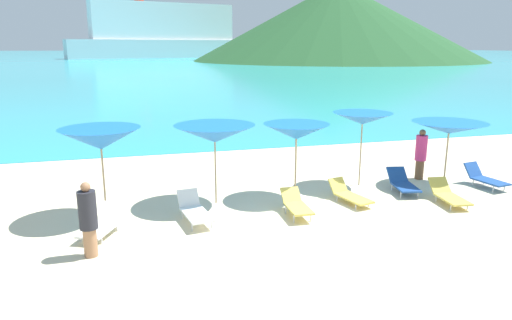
{
  "coord_description": "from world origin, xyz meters",
  "views": [
    {
      "loc": [
        -4.59,
        -9.39,
        4.34
      ],
      "look_at": [
        -1.24,
        2.91,
        1.2
      ],
      "focal_mm": 32.69,
      "sensor_mm": 36.0,
      "label": 1
    }
  ],
  "objects_px": {
    "umbrella_0": "(100,139)",
    "lounge_chair_4": "(485,178)",
    "umbrella_1": "(215,134)",
    "lounge_chair_3": "(349,194)",
    "lounge_chair_5": "(103,224)",
    "lounge_chair_2": "(194,210)",
    "lounge_chair_6": "(448,195)",
    "beachgoer_1": "(88,218)",
    "lounge_chair_0": "(296,204)",
    "beachgoer_0": "(421,153)",
    "umbrella_3": "(363,119)",
    "lounge_chair_1": "(403,183)",
    "cruise_ship": "(164,34)",
    "umbrella_4": "(449,128)",
    "umbrella_2": "(296,132)"
  },
  "relations": [
    {
      "from": "umbrella_4",
      "to": "beachgoer_1",
      "type": "distance_m",
      "value": 10.87
    },
    {
      "from": "umbrella_1",
      "to": "lounge_chair_4",
      "type": "distance_m",
      "value": 8.64
    },
    {
      "from": "lounge_chair_3",
      "to": "lounge_chair_5",
      "type": "xyz_separation_m",
      "value": [
        -6.65,
        -0.56,
        0.02
      ]
    },
    {
      "from": "umbrella_0",
      "to": "lounge_chair_0",
      "type": "bearing_deg",
      "value": -14.22
    },
    {
      "from": "lounge_chair_3",
      "to": "umbrella_3",
      "type": "bearing_deg",
      "value": 40.89
    },
    {
      "from": "umbrella_1",
      "to": "umbrella_3",
      "type": "relative_size",
      "value": 1.05
    },
    {
      "from": "lounge_chair_0",
      "to": "beachgoer_1",
      "type": "xyz_separation_m",
      "value": [
        -5.02,
        -1.15,
        0.54
      ]
    },
    {
      "from": "umbrella_1",
      "to": "lounge_chair_3",
      "type": "bearing_deg",
      "value": -14.59
    },
    {
      "from": "lounge_chair_3",
      "to": "beachgoer_1",
      "type": "relative_size",
      "value": 0.95
    },
    {
      "from": "umbrella_3",
      "to": "beachgoer_1",
      "type": "distance_m",
      "value": 8.64
    },
    {
      "from": "lounge_chair_0",
      "to": "lounge_chair_3",
      "type": "distance_m",
      "value": 1.91
    },
    {
      "from": "umbrella_3",
      "to": "lounge_chair_2",
      "type": "xyz_separation_m",
      "value": [
        -5.52,
        -1.79,
        -1.84
      ]
    },
    {
      "from": "umbrella_0",
      "to": "beachgoer_0",
      "type": "distance_m",
      "value": 10.08
    },
    {
      "from": "umbrella_2",
      "to": "lounge_chair_4",
      "type": "height_order",
      "value": "umbrella_2"
    },
    {
      "from": "lounge_chair_4",
      "to": "cruise_ship",
      "type": "distance_m",
      "value": 163.9
    },
    {
      "from": "umbrella_3",
      "to": "lounge_chair_5",
      "type": "xyz_separation_m",
      "value": [
        -7.72,
        -2.03,
        -1.89
      ]
    },
    {
      "from": "umbrella_1",
      "to": "lounge_chair_6",
      "type": "xyz_separation_m",
      "value": [
        6.32,
        -1.76,
        -1.74
      ]
    },
    {
      "from": "umbrella_3",
      "to": "umbrella_4",
      "type": "height_order",
      "value": "umbrella_3"
    },
    {
      "from": "lounge_chair_0",
      "to": "lounge_chair_3",
      "type": "relative_size",
      "value": 0.9
    },
    {
      "from": "umbrella_3",
      "to": "lounge_chair_2",
      "type": "height_order",
      "value": "umbrella_3"
    },
    {
      "from": "umbrella_1",
      "to": "beachgoer_1",
      "type": "relative_size",
      "value": 1.51
    },
    {
      "from": "lounge_chair_0",
      "to": "umbrella_0",
      "type": "bearing_deg",
      "value": 167.34
    },
    {
      "from": "beachgoer_0",
      "to": "cruise_ship",
      "type": "distance_m",
      "value": 162.57
    },
    {
      "from": "umbrella_0",
      "to": "umbrella_1",
      "type": "relative_size",
      "value": 0.95
    },
    {
      "from": "umbrella_1",
      "to": "lounge_chair_1",
      "type": "distance_m",
      "value": 5.93
    },
    {
      "from": "cruise_ship",
      "to": "umbrella_2",
      "type": "bearing_deg",
      "value": -106.42
    },
    {
      "from": "umbrella_3",
      "to": "lounge_chair_4",
      "type": "relative_size",
      "value": 1.6
    },
    {
      "from": "umbrella_3",
      "to": "beachgoer_1",
      "type": "height_order",
      "value": "umbrella_3"
    },
    {
      "from": "umbrella_1",
      "to": "beachgoer_1",
      "type": "distance_m",
      "value": 4.33
    },
    {
      "from": "lounge_chair_0",
      "to": "lounge_chair_1",
      "type": "distance_m",
      "value": 3.97
    },
    {
      "from": "beachgoer_1",
      "to": "umbrella_1",
      "type": "bearing_deg",
      "value": 3.06
    },
    {
      "from": "lounge_chair_6",
      "to": "umbrella_2",
      "type": "bearing_deg",
      "value": 164.12
    },
    {
      "from": "lounge_chair_0",
      "to": "beachgoer_0",
      "type": "xyz_separation_m",
      "value": [
        5.16,
        2.19,
        0.57
      ]
    },
    {
      "from": "umbrella_1",
      "to": "lounge_chair_6",
      "type": "relative_size",
      "value": 1.58
    },
    {
      "from": "lounge_chair_2",
      "to": "beachgoer_0",
      "type": "relative_size",
      "value": 0.96
    },
    {
      "from": "umbrella_1",
      "to": "lounge_chair_3",
      "type": "xyz_separation_m",
      "value": [
        3.66,
        -0.95,
        -1.76
      ]
    },
    {
      "from": "lounge_chair_2",
      "to": "lounge_chair_3",
      "type": "relative_size",
      "value": 1.03
    },
    {
      "from": "lounge_chair_6",
      "to": "cruise_ship",
      "type": "relative_size",
      "value": 0.02
    },
    {
      "from": "umbrella_0",
      "to": "lounge_chair_4",
      "type": "xyz_separation_m",
      "value": [
        11.4,
        -0.37,
        -1.77
      ]
    },
    {
      "from": "beachgoer_0",
      "to": "lounge_chair_0",
      "type": "bearing_deg",
      "value": 55.02
    },
    {
      "from": "lounge_chair_4",
      "to": "lounge_chair_5",
      "type": "relative_size",
      "value": 0.94
    },
    {
      "from": "beachgoer_1",
      "to": "lounge_chair_4",
      "type": "bearing_deg",
      "value": -27.57
    },
    {
      "from": "lounge_chair_3",
      "to": "lounge_chair_5",
      "type": "height_order",
      "value": "lounge_chair_5"
    },
    {
      "from": "umbrella_0",
      "to": "cruise_ship",
      "type": "xyz_separation_m",
      "value": [
        14.26,
        163.3,
        6.4
      ]
    },
    {
      "from": "umbrella_1",
      "to": "lounge_chair_6",
      "type": "distance_m",
      "value": 6.79
    },
    {
      "from": "lounge_chair_1",
      "to": "lounge_chair_5",
      "type": "bearing_deg",
      "value": -161.64
    },
    {
      "from": "lounge_chair_2",
      "to": "cruise_ship",
      "type": "bearing_deg",
      "value": 77.31
    },
    {
      "from": "lounge_chair_1",
      "to": "cruise_ship",
      "type": "bearing_deg",
      "value": 99.57
    },
    {
      "from": "lounge_chair_5",
      "to": "beachgoer_0",
      "type": "distance_m",
      "value": 10.23
    },
    {
      "from": "beachgoer_0",
      "to": "lounge_chair_5",
      "type": "bearing_deg",
      "value": 44.18
    }
  ]
}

